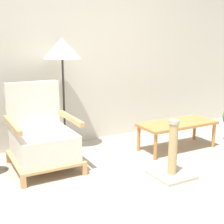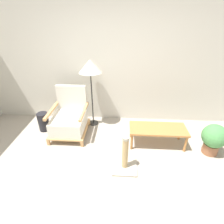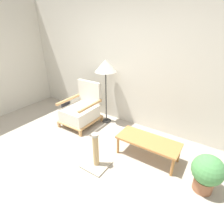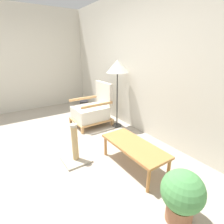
{
  "view_description": "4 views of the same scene",
  "coord_description": "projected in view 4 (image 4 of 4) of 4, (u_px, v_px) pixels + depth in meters",
  "views": [
    {
      "loc": [
        -1.65,
        -1.85,
        1.4
      ],
      "look_at": [
        0.11,
        1.36,
        0.55
      ],
      "focal_mm": 50.0,
      "sensor_mm": 36.0,
      "label": 1
    },
    {
      "loc": [
        0.29,
        -1.52,
        2.15
      ],
      "look_at": [
        0.11,
        1.36,
        0.55
      ],
      "focal_mm": 28.0,
      "sensor_mm": 36.0,
      "label": 2
    },
    {
      "loc": [
        1.77,
        -1.13,
        2.07
      ],
      "look_at": [
        0.11,
        1.36,
        0.55
      ],
      "focal_mm": 28.0,
      "sensor_mm": 36.0,
      "label": 3
    },
    {
      "loc": [
        2.57,
        -0.3,
        1.61
      ],
      "look_at": [
        0.11,
        1.36,
        0.55
      ],
      "focal_mm": 28.0,
      "sensor_mm": 36.0,
      "label": 4
    }
  ],
  "objects": [
    {
      "name": "coffee_table",
      "position": [
        134.0,
        147.0,
        2.47
      ],
      "size": [
        1.03,
        0.44,
        0.36
      ],
      "color": "#B2753D",
      "rests_on": "ground_plane"
    },
    {
      "name": "vase",
      "position": [
        84.0,
        108.0,
        4.48
      ],
      "size": [
        0.22,
        0.22,
        0.4
      ],
      "primitive_type": "cylinder",
      "color": "black",
      "rests_on": "ground_plane"
    },
    {
      "name": "potted_plant",
      "position": [
        182.0,
        194.0,
        1.65
      ],
      "size": [
        0.41,
        0.41,
        0.57
      ],
      "color": "#935B3D",
      "rests_on": "ground_plane"
    },
    {
      "name": "wall_left",
      "position": [
        26.0,
        60.0,
        4.64
      ],
      "size": [
        0.06,
        8.0,
        2.7
      ],
      "color": "beige",
      "rests_on": "ground_plane"
    },
    {
      "name": "scratching_post",
      "position": [
        75.0,
        150.0,
        2.64
      ],
      "size": [
        0.39,
        0.39,
        0.61
      ],
      "color": "#B2A893",
      "rests_on": "ground_plane"
    },
    {
      "name": "wall_back",
      "position": [
        141.0,
        64.0,
        3.36
      ],
      "size": [
        8.0,
        0.06,
        2.7
      ],
      "color": "beige",
      "rests_on": "ground_plane"
    },
    {
      "name": "floor_lamp",
      "position": [
        117.0,
        68.0,
        3.5
      ],
      "size": [
        0.45,
        0.45,
        1.42
      ],
      "color": "#2D2D2D",
      "rests_on": "ground_plane"
    },
    {
      "name": "ground_plane",
      "position": [
        35.0,
        160.0,
        2.71
      ],
      "size": [
        14.0,
        14.0,
        0.0
      ],
      "primitive_type": "plane",
      "color": "#A89E8E"
    },
    {
      "name": "armchair",
      "position": [
        92.0,
        110.0,
        3.92
      ],
      "size": [
        0.69,
        0.79,
        0.93
      ],
      "color": "tan",
      "rests_on": "ground_plane"
    }
  ]
}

